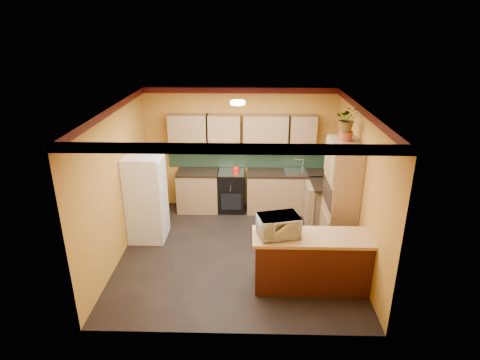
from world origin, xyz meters
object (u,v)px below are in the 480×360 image
breakfast_bar (312,263)px  pantry (340,198)px  base_cabinets_back (260,192)px  microwave (278,226)px  fridge (146,198)px  stove (232,191)px

breakfast_bar → pantry: bearing=61.8°
base_cabinets_back → breakfast_bar: (0.78, -2.82, 0.00)m
pantry → microwave: 1.66m
pantry → fridge: bearing=174.5°
base_cabinets_back → fridge: bearing=-149.3°
base_cabinets_back → fridge: size_ratio=2.15×
breakfast_bar → stove: bearing=116.5°
stove → base_cabinets_back: bearing=0.0°
microwave → fridge: bearing=133.0°
base_cabinets_back → stove: stove is taller
fridge → breakfast_bar: fridge is taller
fridge → microwave: fridge is taller
base_cabinets_back → breakfast_bar: 2.92m
base_cabinets_back → pantry: (1.40, -1.65, 0.61)m
pantry → microwave: bearing=-135.4°
pantry → stove: bearing=140.8°
stove → pantry: pantry is taller
pantry → breakfast_bar: pantry is taller
microwave → pantry: bearing=29.6°
base_cabinets_back → microwave: microwave is taller
stove → breakfast_bar: size_ratio=0.51×
fridge → breakfast_bar: (2.97, -1.51, -0.41)m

